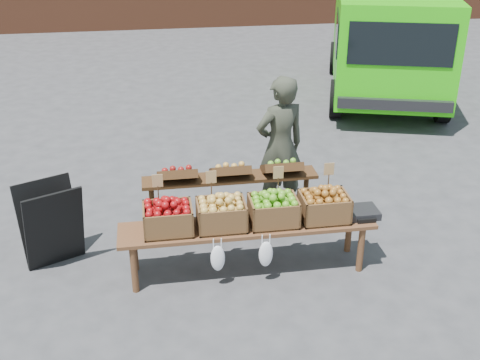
{
  "coord_description": "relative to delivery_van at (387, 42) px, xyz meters",
  "views": [
    {
      "loc": [
        -0.1,
        -5.08,
        3.75
      ],
      "look_at": [
        0.84,
        0.81,
        0.85
      ],
      "focal_mm": 45.0,
      "sensor_mm": 36.0,
      "label": 1
    }
  ],
  "objects": [
    {
      "name": "vendor",
      "position": [
        -3.1,
        -4.46,
        -0.16
      ],
      "size": [
        0.75,
        0.6,
        1.79
      ],
      "primitive_type": "imported",
      "rotation": [
        0.0,
        0.0,
        3.43
      ],
      "color": "#313529",
      "rests_on": "ground"
    },
    {
      "name": "display_bench",
      "position": [
        -3.72,
        -5.71,
        -0.77
      ],
      "size": [
        2.7,
        0.56,
        0.57
      ],
      "primitive_type": null,
      "color": "#56341D",
      "rests_on": "ground"
    },
    {
      "name": "crate_golden_apples",
      "position": [
        -4.54,
        -5.71,
        -0.35
      ],
      "size": [
        0.5,
        0.4,
        0.28
      ],
      "primitive_type": null,
      "color": "maroon",
      "rests_on": "display_bench"
    },
    {
      "name": "crate_green_apples",
      "position": [
        -2.89,
        -5.71,
        -0.35
      ],
      "size": [
        0.5,
        0.4,
        0.28
      ],
      "primitive_type": null,
      "color": "#A16F33",
      "rests_on": "display_bench"
    },
    {
      "name": "crate_red_apples",
      "position": [
        -3.44,
        -5.71,
        -0.35
      ],
      "size": [
        0.5,
        0.4,
        0.28
      ],
      "primitive_type": null,
      "color": "#3F8A16",
      "rests_on": "display_bench"
    },
    {
      "name": "delivery_van",
      "position": [
        0.0,
        0.0,
        0.0
      ],
      "size": [
        3.44,
        5.15,
        2.11
      ],
      "primitive_type": null,
      "rotation": [
        0.0,
        0.0,
        -0.29
      ],
      "color": "#2AD30C",
      "rests_on": "ground"
    },
    {
      "name": "ground",
      "position": [
        -4.56,
        -6.02,
        -1.06
      ],
      "size": [
        80.0,
        80.0,
        0.0
      ],
      "primitive_type": "plane",
      "color": "#3E3E40"
    },
    {
      "name": "crate_russet_pears",
      "position": [
        -3.99,
        -5.71,
        -0.35
      ],
      "size": [
        0.5,
        0.4,
        0.28
      ],
      "primitive_type": null,
      "color": "gold",
      "rests_on": "display_bench"
    },
    {
      "name": "chalkboard_sign",
      "position": [
        -5.79,
        -5.22,
        -0.58
      ],
      "size": [
        0.72,
        0.58,
        0.95
      ],
      "primitive_type": null,
      "rotation": [
        0.0,
        0.0,
        0.43
      ],
      "color": "black",
      "rests_on": "ground"
    },
    {
      "name": "back_table",
      "position": [
        -3.8,
        -4.99,
        -0.54
      ],
      "size": [
        2.1,
        0.44,
        1.04
      ],
      "primitive_type": null,
      "color": "#3D2512",
      "rests_on": "ground"
    },
    {
      "name": "weighing_scale",
      "position": [
        -2.47,
        -5.71,
        -0.45
      ],
      "size": [
        0.34,
        0.3,
        0.08
      ],
      "primitive_type": "cube",
      "color": "black",
      "rests_on": "display_bench"
    }
  ]
}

